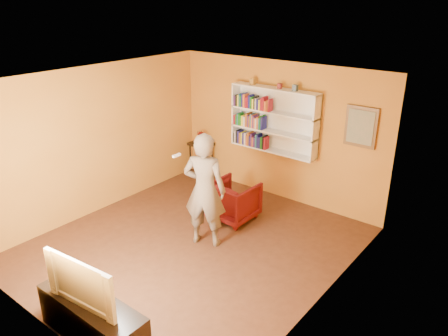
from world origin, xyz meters
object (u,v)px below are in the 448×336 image
Objects in this scene: bookshelf at (275,120)px; ruby_lustre at (201,135)px; tv_cabinet at (93,320)px; television at (87,280)px; console_table at (201,149)px; person at (205,190)px; armchair at (233,200)px.

bookshelf reaches higher than ruby_lustre.
ruby_lustre is at bearing -174.82° from bookshelf.
tv_cabinet is (0.49, -4.66, -1.32)m from bookshelf.
television is (2.25, -4.50, -0.14)m from ruby_lustre.
television is (0.49, -4.66, -0.75)m from bookshelf.
bookshelf is 1.71× the size of television.
console_table is at bearing 110.74° from television.
ruby_lustre is at bearing 135.00° from console_table.
television is at bearing -63.47° from ruby_lustre.
tv_cabinet is (0.38, -2.47, -0.67)m from person.
console_table is at bearing -174.82° from bookshelf.
television is (2.25, -4.50, 0.18)m from console_table.
ruby_lustre reaches higher than tv_cabinet.
ruby_lustre is 5.08m from tv_cabinet.
console_table is 3.14× the size of ruby_lustre.
armchair is 3.45m from tv_cabinet.
armchair is at bearing -32.29° from ruby_lustre.
person is at bearing -47.42° from console_table.
tv_cabinet is (0.52, -3.41, -0.09)m from armchair.
tv_cabinet is 0.58m from television.
ruby_lustre is 5.03m from television.
ruby_lustre is at bearing -31.79° from armchair.
person is (1.87, -2.03, -0.04)m from ruby_lustre.
ruby_lustre is 2.76m from person.
armchair is at bearing 98.75° from tv_cabinet.
armchair is at bearing -32.29° from console_table.
bookshelf is 1.18× the size of tv_cabinet.
tv_cabinet is at bearing 99.25° from armchair.
bookshelf reaches higher than armchair.
ruby_lustre is 0.24× the size of television.
television is (-0.00, 0.00, 0.58)m from tv_cabinet.
console_table is at bearing -45.00° from ruby_lustre.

